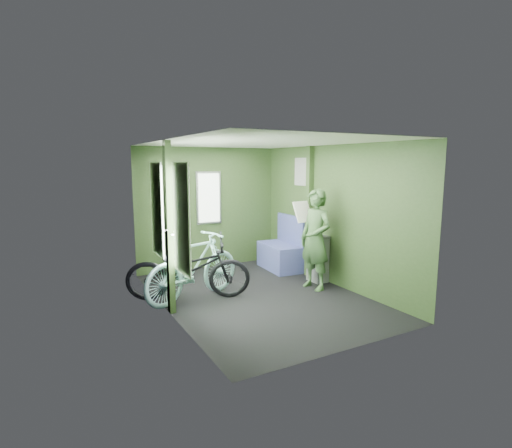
% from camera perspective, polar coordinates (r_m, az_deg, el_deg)
% --- Properties ---
extents(room, '(4.00, 4.02, 2.31)m').
position_cam_1_polar(room, '(5.88, -0.03, 3.13)').
color(room, black).
rests_on(room, ground).
extents(bicycle_black, '(1.97, 1.39, 1.04)m').
position_cam_1_polar(bicycle_black, '(6.09, -9.50, -10.66)').
color(bicycle_black, black).
rests_on(bicycle_black, ground).
extents(bicycle_mint, '(1.77, 1.04, 1.04)m').
position_cam_1_polar(bicycle_mint, '(6.10, -8.77, -10.60)').
color(bicycle_mint, '#92D3CB').
rests_on(bicycle_mint, ground).
extents(passenger, '(0.47, 0.72, 1.61)m').
position_cam_1_polar(passenger, '(6.42, 8.48, -2.18)').
color(passenger, '#3A5D32').
rests_on(passenger, ground).
extents(waste_box, '(0.23, 0.33, 0.80)m').
position_cam_1_polar(waste_box, '(6.90, 8.82, -4.88)').
color(waste_box, slate).
rests_on(waste_box, ground).
extents(bench_seat, '(0.61, 1.00, 1.02)m').
position_cam_1_polar(bench_seat, '(7.64, 3.65, -4.21)').
color(bench_seat, navy).
rests_on(bench_seat, ground).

